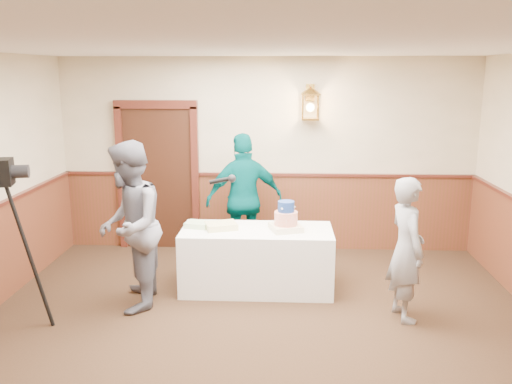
{
  "coord_description": "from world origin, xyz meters",
  "views": [
    {
      "loc": [
        0.22,
        -4.3,
        2.59
      ],
      "look_at": [
        -0.08,
        1.7,
        1.25
      ],
      "focal_mm": 38.0,
      "sensor_mm": 36.0,
      "label": 1
    }
  ],
  "objects_px": {
    "display_table": "(257,259)",
    "sheet_cake_green": "(198,224)",
    "tiered_cake": "(286,219)",
    "sheet_cake_yellow": "(221,226)",
    "assistant_p": "(244,199)",
    "interviewer": "(129,226)",
    "baker": "(406,249)"
  },
  "relations": [
    {
      "from": "interviewer",
      "to": "baker",
      "type": "xyz_separation_m",
      "value": [
        2.97,
        -0.13,
        -0.17
      ]
    },
    {
      "from": "interviewer",
      "to": "sheet_cake_yellow",
      "type": "bearing_deg",
      "value": 114.52
    },
    {
      "from": "tiered_cake",
      "to": "assistant_p",
      "type": "xyz_separation_m",
      "value": [
        -0.56,
        0.93,
        0.01
      ]
    },
    {
      "from": "tiered_cake",
      "to": "sheet_cake_yellow",
      "type": "height_order",
      "value": "tiered_cake"
    },
    {
      "from": "sheet_cake_yellow",
      "to": "sheet_cake_green",
      "type": "distance_m",
      "value": 0.3
    },
    {
      "from": "interviewer",
      "to": "display_table",
      "type": "bearing_deg",
      "value": 105.87
    },
    {
      "from": "tiered_cake",
      "to": "sheet_cake_green",
      "type": "xyz_separation_m",
      "value": [
        -1.07,
        0.08,
        -0.11
      ]
    },
    {
      "from": "display_table",
      "to": "interviewer",
      "type": "relative_size",
      "value": 0.96
    },
    {
      "from": "display_table",
      "to": "sheet_cake_yellow",
      "type": "relative_size",
      "value": 5.01
    },
    {
      "from": "interviewer",
      "to": "assistant_p",
      "type": "height_order",
      "value": "interviewer"
    },
    {
      "from": "interviewer",
      "to": "baker",
      "type": "distance_m",
      "value": 2.98
    },
    {
      "from": "display_table",
      "to": "assistant_p",
      "type": "height_order",
      "value": "assistant_p"
    },
    {
      "from": "sheet_cake_green",
      "to": "interviewer",
      "type": "relative_size",
      "value": 0.15
    },
    {
      "from": "sheet_cake_green",
      "to": "assistant_p",
      "type": "xyz_separation_m",
      "value": [
        0.51,
        0.85,
        0.12
      ]
    },
    {
      "from": "tiered_cake",
      "to": "assistant_p",
      "type": "bearing_deg",
      "value": 120.93
    },
    {
      "from": "baker",
      "to": "assistant_p",
      "type": "xyz_separation_m",
      "value": [
        -1.82,
        1.62,
        0.13
      ]
    },
    {
      "from": "tiered_cake",
      "to": "sheet_cake_green",
      "type": "bearing_deg",
      "value": 175.61
    },
    {
      "from": "sheet_cake_yellow",
      "to": "interviewer",
      "type": "height_order",
      "value": "interviewer"
    },
    {
      "from": "display_table",
      "to": "sheet_cake_green",
      "type": "bearing_deg",
      "value": 175.45
    },
    {
      "from": "display_table",
      "to": "assistant_p",
      "type": "xyz_separation_m",
      "value": [
        -0.21,
        0.9,
        0.52
      ]
    },
    {
      "from": "tiered_cake",
      "to": "interviewer",
      "type": "height_order",
      "value": "interviewer"
    },
    {
      "from": "display_table",
      "to": "sheet_cake_green",
      "type": "xyz_separation_m",
      "value": [
        -0.72,
        0.06,
        0.41
      ]
    },
    {
      "from": "display_table",
      "to": "interviewer",
      "type": "distance_m",
      "value": 1.59
    },
    {
      "from": "assistant_p",
      "to": "sheet_cake_green",
      "type": "bearing_deg",
      "value": 40.96
    },
    {
      "from": "assistant_p",
      "to": "interviewer",
      "type": "bearing_deg",
      "value": 34.31
    },
    {
      "from": "sheet_cake_yellow",
      "to": "tiered_cake",
      "type": "bearing_deg",
      "value": -1.55
    },
    {
      "from": "display_table",
      "to": "interviewer",
      "type": "height_order",
      "value": "interviewer"
    },
    {
      "from": "tiered_cake",
      "to": "baker",
      "type": "distance_m",
      "value": 1.44
    },
    {
      "from": "baker",
      "to": "sheet_cake_yellow",
      "type": "bearing_deg",
      "value": 58.3
    },
    {
      "from": "display_table",
      "to": "tiered_cake",
      "type": "distance_m",
      "value": 0.62
    },
    {
      "from": "assistant_p",
      "to": "sheet_cake_yellow",
      "type": "bearing_deg",
      "value": 58.57
    },
    {
      "from": "tiered_cake",
      "to": "baker",
      "type": "bearing_deg",
      "value": -28.95
    }
  ]
}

